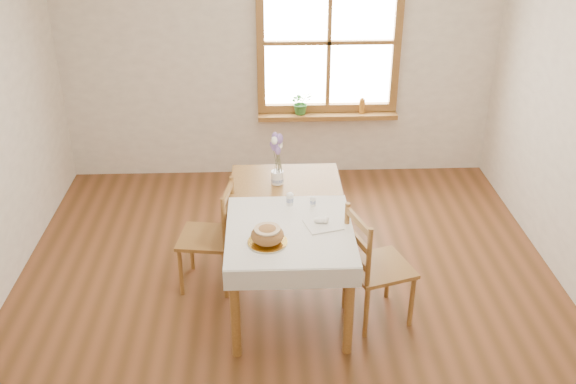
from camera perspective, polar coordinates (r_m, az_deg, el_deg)
name	(u,v)px	position (r m, az deg, el deg)	size (l,w,h in m)	color
ground	(290,313)	(5.03, 0.14, -10.71)	(5.00, 5.00, 0.00)	brown
room_walls	(290,104)	(4.18, 0.17, 7.86)	(4.60, 5.10, 2.65)	white
window	(329,42)	(6.65, 3.66, 13.14)	(1.46, 0.08, 1.46)	#97642E
window_sill	(327,116)	(6.82, 3.52, 6.80)	(1.46, 0.20, 0.05)	#97642E
dining_table	(288,219)	(4.90, 0.00, -2.43)	(0.90, 1.60, 0.75)	#97642E
table_linen	(290,230)	(4.59, 0.15, -3.37)	(0.91, 0.99, 0.01)	silver
chair_left	(206,236)	(5.15, -7.29, -3.90)	(0.42, 0.44, 0.90)	#97642E
chair_right	(380,265)	(4.78, 8.16, -6.47)	(0.43, 0.45, 0.93)	#97642E
bread_plate	(268,242)	(4.43, -1.83, -4.49)	(0.27, 0.27, 0.01)	white
bread_loaf	(267,234)	(4.39, -1.85, -3.72)	(0.23, 0.23, 0.13)	#A16C39
egg_napkin	(323,225)	(4.64, 3.16, -2.93)	(0.25, 0.21, 0.01)	silver
eggs	(323,222)	(4.63, 3.17, -2.65)	(0.19, 0.17, 0.04)	white
salt_shaker	(290,199)	(4.88, 0.17, -0.59)	(0.06, 0.06, 0.11)	white
pepper_shaker	(313,201)	(4.87, 2.23, -0.80)	(0.04, 0.04, 0.08)	white
flower_vase	(277,178)	(5.20, -0.95, 1.24)	(0.10, 0.10, 0.11)	white
lavender_bouquet	(277,154)	(5.11, -0.97, 3.42)	(0.17, 0.17, 0.33)	#76579A
potted_plant	(301,105)	(6.75, 1.18, 7.73)	(0.22, 0.24, 0.19)	#316E2C
amber_bottle	(362,105)	(6.82, 6.60, 7.67)	(0.06, 0.06, 0.17)	#B06E20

